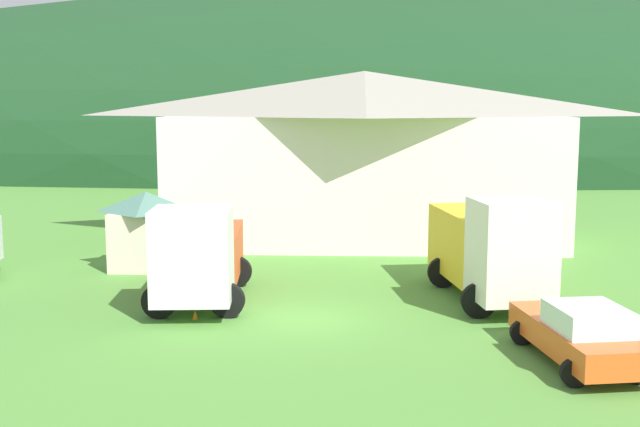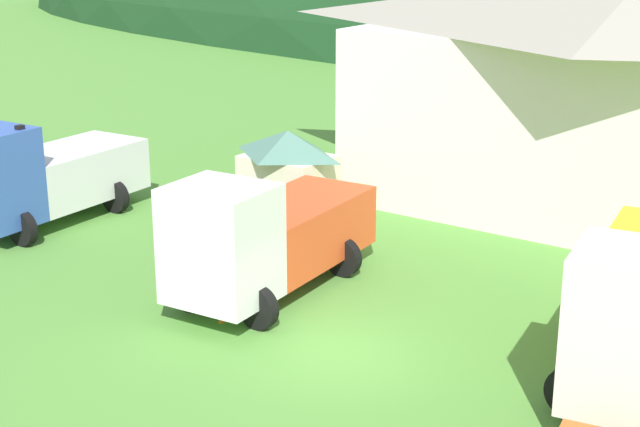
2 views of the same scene
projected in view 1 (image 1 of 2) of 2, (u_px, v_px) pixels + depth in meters
The scene contains 9 objects.
ground_plane at pixel (308, 320), 24.39m from camera, with size 200.00×200.00×0.00m, color #518C38.
forested_hill_backdrop at pixel (341, 161), 89.26m from camera, with size 169.64×60.00×37.32m, color #193D1E.
depot_building at pixel (364, 154), 37.88m from camera, with size 19.59×9.02×8.16m.
play_shed_cream at pixel (147, 230), 31.44m from camera, with size 2.94×2.20×3.16m.
heavy_rig_white at pixel (199, 254), 26.17m from camera, with size 3.54×7.10×3.47m.
heavy_rig_striped at pixel (490, 247), 26.35m from camera, with size 3.74×7.14×3.71m.
service_pickup_orange at pixel (579, 333), 20.13m from camera, with size 2.81×5.08×1.66m.
traffic_cone_near_pickup at pixel (483, 286), 28.83m from camera, with size 0.36×0.36×0.54m, color orange.
traffic_cone_mid_row at pixel (195, 319), 24.44m from camera, with size 0.36×0.36×0.58m, color orange.
Camera 1 is at (1.37, -23.63, 6.76)m, focal length 44.00 mm.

